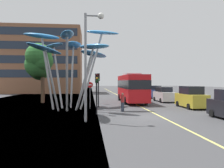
% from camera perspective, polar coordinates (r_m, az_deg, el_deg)
% --- Properties ---
extents(ground, '(120.00, 240.00, 0.10)m').
position_cam_1_polar(ground, '(17.95, 6.42, -8.50)').
color(ground, '#424244').
extents(red_bus, '(2.93, 10.24, 3.86)m').
position_cam_1_polar(red_bus, '(29.84, 5.11, -0.69)').
color(red_bus, red).
rests_on(red_bus, ground).
extents(leaf_sculpture, '(9.57, 10.48, 8.10)m').
position_cam_1_polar(leaf_sculpture, '(22.88, -10.71, 9.01)').
color(leaf_sculpture, '#9EA0A5').
rests_on(leaf_sculpture, ground).
extents(traffic_light_kerb_near, '(0.28, 0.42, 3.48)m').
position_cam_1_polar(traffic_light_kerb_near, '(18.82, -3.95, -0.20)').
color(traffic_light_kerb_near, black).
rests_on(traffic_light_kerb_near, ground).
extents(traffic_light_kerb_far, '(0.28, 0.42, 3.67)m').
position_cam_1_polar(traffic_light_kerb_far, '(24.02, -3.50, 0.31)').
color(traffic_light_kerb_far, black).
rests_on(traffic_light_kerb_far, ground).
extents(traffic_light_island_mid, '(0.28, 0.42, 3.56)m').
position_cam_1_polar(traffic_light_island_mid, '(28.04, -4.07, 0.20)').
color(traffic_light_island_mid, black).
rests_on(traffic_light_island_mid, ground).
extents(car_parked_mid, '(2.01, 4.55, 2.31)m').
position_cam_1_polar(car_parked_mid, '(25.08, 19.65, -3.35)').
color(car_parked_mid, gold).
rests_on(car_parked_mid, ground).
extents(car_parked_far, '(1.97, 4.55, 2.05)m').
position_cam_1_polar(car_parked_far, '(31.62, 13.14, -2.69)').
color(car_parked_far, silver).
rests_on(car_parked_far, ground).
extents(car_side_street, '(2.06, 4.26, 2.11)m').
position_cam_1_polar(car_side_street, '(37.91, 10.79, -2.08)').
color(car_side_street, navy).
rests_on(car_side_street, ground).
extents(street_lamp, '(1.39, 0.44, 7.62)m').
position_cam_1_polar(street_lamp, '(15.68, -5.76, 8.06)').
color(street_lamp, gray).
rests_on(street_lamp, ground).
extents(tree_pavement_near, '(3.78, 4.63, 7.79)m').
position_cam_1_polar(tree_pavement_near, '(30.86, -18.17, 5.30)').
color(tree_pavement_near, brown).
rests_on(tree_pavement_near, ground).
extents(pedestrian, '(0.34, 0.34, 1.75)m').
position_cam_1_polar(pedestrian, '(20.80, 2.73, -4.66)').
color(pedestrian, '#2D3342').
rests_on(pedestrian, ground).
extents(no_entry_sign, '(0.60, 0.12, 2.76)m').
position_cam_1_polar(no_entry_sign, '(22.84, -5.67, -1.80)').
color(no_entry_sign, gray).
rests_on(no_entry_sign, ground).
extents(backdrop_building, '(20.09, 11.91, 15.76)m').
position_cam_1_polar(backdrop_building, '(58.47, -17.86, 5.62)').
color(backdrop_building, brown).
rests_on(backdrop_building, ground).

